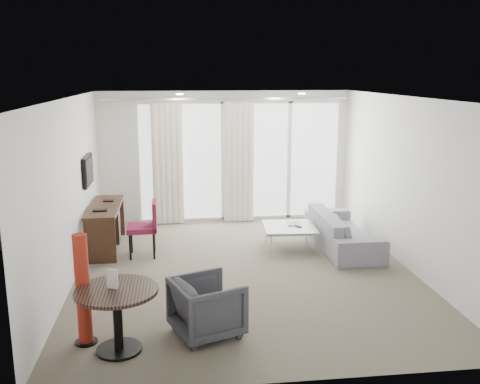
{
  "coord_description": "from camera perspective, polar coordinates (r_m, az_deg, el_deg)",
  "views": [
    {
      "loc": [
        -1.01,
        -7.58,
        2.94
      ],
      "look_at": [
        0.0,
        0.6,
        1.1
      ],
      "focal_mm": 40.0,
      "sensor_mm": 36.0,
      "label": 1
    }
  ],
  "objects": [
    {
      "name": "desk_chair",
      "position": [
        8.86,
        -10.42,
        -3.89
      ],
      "size": [
        0.51,
        0.48,
        0.92
      ],
      "primitive_type": null,
      "rotation": [
        0.0,
        0.0,
        0.02
      ],
      "color": "maroon",
      "rests_on": "floor"
    },
    {
      "name": "rattan_table",
      "position": [
        12.14,
        6.84,
        -0.29
      ],
      "size": [
        0.65,
        0.65,
        0.51
      ],
      "primitive_type": null,
      "rotation": [
        0.0,
        0.0,
        -0.34
      ],
      "color": "#4A351F",
      "rests_on": "terrace_slab"
    },
    {
      "name": "downlight_a",
      "position": [
        9.18,
        -6.46,
        10.33
      ],
      "size": [
        0.12,
        0.12,
        0.02
      ],
      "primitive_type": "cylinder",
      "color": "#FFE0B2",
      "rests_on": "ceiling"
    },
    {
      "name": "rattan_chair_a",
      "position": [
        12.64,
        2.89,
        0.81
      ],
      "size": [
        0.5,
        0.5,
        0.72
      ],
      "primitive_type": null,
      "rotation": [
        0.0,
        0.0,
        0.01
      ],
      "color": "#4A351F",
      "rests_on": "terrace_slab"
    },
    {
      "name": "sofa",
      "position": [
        9.33,
        10.91,
        -4.03
      ],
      "size": [
        0.83,
        2.11,
        0.62
      ],
      "primitive_type": "imported",
      "rotation": [
        0.0,
        0.0,
        1.57
      ],
      "color": "gray",
      "rests_on": "floor"
    },
    {
      "name": "window_panel",
      "position": [
        10.78,
        0.03,
        3.31
      ],
      "size": [
        4.0,
        0.02,
        2.38
      ],
      "primitive_type": null,
      "color": "white",
      "rests_on": "ground"
    },
    {
      "name": "wall_front",
      "position": [
        4.97,
        5.14,
        -6.76
      ],
      "size": [
        5.0,
        0.0,
        2.6
      ],
      "primitive_type": "cube",
      "color": "silver",
      "rests_on": "ground"
    },
    {
      "name": "tub_armchair",
      "position": [
        6.24,
        -3.53,
        -12.14
      ],
      "size": [
        0.94,
        0.93,
        0.67
      ],
      "primitive_type": "imported",
      "rotation": [
        0.0,
        0.0,
        1.93
      ],
      "color": "#36373E",
      "rests_on": "floor"
    },
    {
      "name": "rattan_chair_b",
      "position": [
        12.57,
        6.97,
        0.9
      ],
      "size": [
        0.7,
        0.7,
        0.82
      ],
      "primitive_type": null,
      "rotation": [
        0.0,
        0.0,
        -0.29
      ],
      "color": "#4A351F",
      "rests_on": "terrace_slab"
    },
    {
      "name": "window_frame",
      "position": [
        10.77,
        0.04,
        3.3
      ],
      "size": [
        4.1,
        0.06,
        2.44
      ],
      "primitive_type": null,
      "color": "white",
      "rests_on": "ground"
    },
    {
      "name": "floor",
      "position": [
        8.19,
        0.52,
        -8.45
      ],
      "size": [
        5.0,
        6.0,
        0.0
      ],
      "primitive_type": "cube",
      "color": "#655D4C",
      "rests_on": "ground"
    },
    {
      "name": "round_table",
      "position": [
        6.02,
        -12.9,
        -13.19
      ],
      "size": [
        0.92,
        0.92,
        0.71
      ],
      "primitive_type": null,
      "rotation": [
        0.0,
        0.0,
        -0.04
      ],
      "color": "black",
      "rests_on": "floor"
    },
    {
      "name": "terrace_slab",
      "position": [
        12.51,
        -0.83,
        -1.28
      ],
      "size": [
        5.6,
        3.0,
        0.12
      ],
      "primitive_type": "cube",
      "color": "#4D4D50",
      "rests_on": "ground"
    },
    {
      "name": "tv",
      "position": [
        9.28,
        -15.91,
        2.24
      ],
      "size": [
        0.05,
        0.8,
        0.5
      ],
      "primitive_type": null,
      "color": "black",
      "rests_on": "wall_left"
    },
    {
      "name": "wall_left",
      "position": [
        7.89,
        -17.76,
        -0.01
      ],
      "size": [
        0.0,
        6.0,
        2.6
      ],
      "primitive_type": "cube",
      "color": "silver",
      "rests_on": "ground"
    },
    {
      "name": "curtain_left",
      "position": [
        10.54,
        -7.72,
        2.98
      ],
      "size": [
        0.6,
        0.2,
        2.38
      ],
      "primitive_type": null,
      "color": "silver",
      "rests_on": "ground"
    },
    {
      "name": "wall_right",
      "position": [
        8.51,
        17.47,
        0.89
      ],
      "size": [
        0.0,
        6.0,
        2.6
      ],
      "primitive_type": "cube",
      "color": "silver",
      "rests_on": "ground"
    },
    {
      "name": "ceiling",
      "position": [
        7.65,
        0.56,
        10.04
      ],
      "size": [
        5.0,
        6.0,
        0.0
      ],
      "primitive_type": "cube",
      "color": "white",
      "rests_on": "ground"
    },
    {
      "name": "coffee_table",
      "position": [
        9.2,
        5.27,
        -4.82
      ],
      "size": [
        0.93,
        0.93,
        0.39
      ],
      "primitive_type": null,
      "rotation": [
        0.0,
        0.0,
        -0.07
      ],
      "color": "gray",
      "rests_on": "floor"
    },
    {
      "name": "balustrade",
      "position": [
        13.81,
        -1.49,
        2.41
      ],
      "size": [
        5.5,
        0.06,
        1.05
      ],
      "primitive_type": null,
      "color": "#B2B2B7",
      "rests_on": "terrace_slab"
    },
    {
      "name": "desk",
      "position": [
        9.38,
        -14.11,
        -3.66
      ],
      "size": [
        0.5,
        1.6,
        0.75
      ],
      "primitive_type": null,
      "color": "#332014",
      "rests_on": "floor"
    },
    {
      "name": "magazine",
      "position": [
        9.28,
        5.8,
        -3.61
      ],
      "size": [
        0.23,
        0.28,
        0.01
      ],
      "primitive_type": null,
      "rotation": [
        0.0,
        0.0,
        -0.12
      ],
      "color": "gray",
      "rests_on": "coffee_table"
    },
    {
      "name": "red_lamp",
      "position": [
        6.17,
        -16.42,
        -9.97
      ],
      "size": [
        0.3,
        0.3,
        1.26
      ],
      "primitive_type": "cylinder",
      "rotation": [
        0.0,
        0.0,
        0.2
      ],
      "color": "#A32718",
      "rests_on": "floor"
    },
    {
      "name": "remote",
      "position": [
        9.14,
        6.19,
        -3.88
      ],
      "size": [
        0.11,
        0.17,
        0.02
      ],
      "primitive_type": null,
      "rotation": [
        0.0,
        0.0,
        0.38
      ],
      "color": "black",
      "rests_on": "coffee_table"
    },
    {
      "name": "curtain_right",
      "position": [
        10.62,
        -0.13,
        3.16
      ],
      "size": [
        0.6,
        0.2,
        2.38
      ],
      "primitive_type": null,
      "color": "silver",
      "rests_on": "ground"
    },
    {
      "name": "menu_card",
      "position": [
        5.9,
        -13.42,
        -9.87
      ],
      "size": [
        0.12,
        0.05,
        0.21
      ],
      "primitive_type": null,
      "rotation": [
        0.0,
        0.0,
        -0.29
      ],
      "color": "white",
      "rests_on": "round_table"
    },
    {
      "name": "downlight_b",
      "position": [
        9.44,
        6.6,
        10.39
      ],
      "size": [
        0.12,
        0.12,
        0.02
      ],
      "primitive_type": "cylinder",
      "color": "#FFE0B2",
      "rests_on": "ceiling"
    },
    {
      "name": "curtain_track",
      "position": [
        10.46,
        -1.51,
        9.9
      ],
      "size": [
        4.8,
        0.04,
        0.04
      ],
      "primitive_type": null,
      "color": "#B2B2B7",
      "rests_on": "ceiling"
    }
  ]
}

